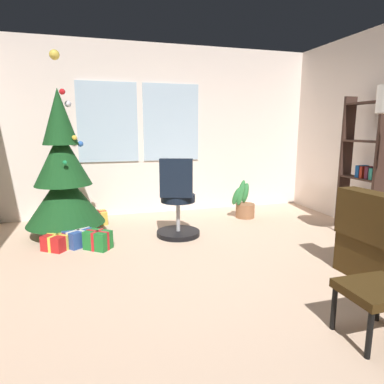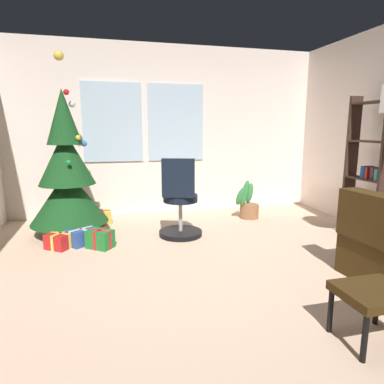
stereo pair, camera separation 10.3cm
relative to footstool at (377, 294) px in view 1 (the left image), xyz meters
name	(u,v)px [view 1 (the left image)]	position (x,y,z in m)	size (l,w,h in m)	color
ground_plane	(229,292)	(-0.64, 0.95, -0.36)	(4.94, 5.64, 0.10)	#D3B194
wall_back_with_windows	(162,131)	(-0.65, 3.82, 1.02)	(4.94, 0.12, 2.66)	silver
footstool	(377,294)	(0.00, 0.00, 0.00)	(0.44, 0.38, 0.37)	#39270F
holiday_tree	(63,177)	(-2.12, 2.89, 0.46)	(0.98, 0.98, 2.29)	#4C331E
gift_box_red	(58,242)	(-2.18, 2.38, -0.23)	(0.38, 0.38, 0.18)	red
gift_box_green	(98,240)	(-1.74, 2.25, -0.21)	(0.35, 0.33, 0.22)	#1E722D
gift_box_gold	(98,218)	(-1.72, 3.30, -0.22)	(0.26, 0.26, 0.20)	gold
gift_box_blue	(79,238)	(-1.96, 2.43, -0.22)	(0.38, 0.36, 0.20)	#2D4C99
office_chair	(178,206)	(-0.74, 2.42, 0.09)	(0.56, 0.56, 1.02)	black
bookshelf	(362,174)	(1.62, 1.95, 0.47)	(0.18, 0.64, 1.79)	#3A251E
potted_plant	(244,205)	(0.46, 3.05, -0.11)	(0.42, 0.31, 0.62)	#915F3F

